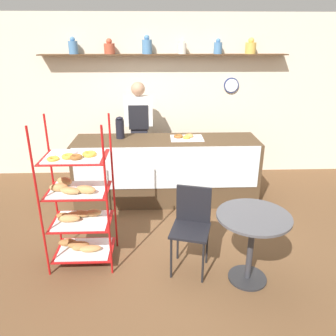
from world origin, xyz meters
The scene contains 9 objects.
ground_plane centered at (0.00, 0.00, 0.00)m, with size 14.00×14.00×0.00m, color brown.
back_wall centered at (0.00, 2.32, 1.37)m, with size 10.00×0.30×2.70m.
display_counter centered at (0.00, 1.17, 0.48)m, with size 2.66×0.72×0.95m.
pastry_rack centered at (-0.97, -0.29, 0.64)m, with size 0.67×0.51×1.59m.
person_worker centered at (-0.41, 1.80, 0.92)m, with size 0.44×0.23×1.69m.
cafe_table centered at (0.77, -0.68, 0.56)m, with size 0.71×0.71×0.74m.
cafe_chair centered at (0.21, -0.43, 0.56)m, with size 0.47×0.47×0.90m.
coffee_carafe centered at (-0.66, 1.26, 1.10)m, with size 0.12×0.12×0.32m.
donut_tray_counter centered at (0.30, 1.20, 0.97)m, with size 0.47×0.35×0.05m.
Camera 1 is at (-0.14, -3.36, 2.29)m, focal length 35.00 mm.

